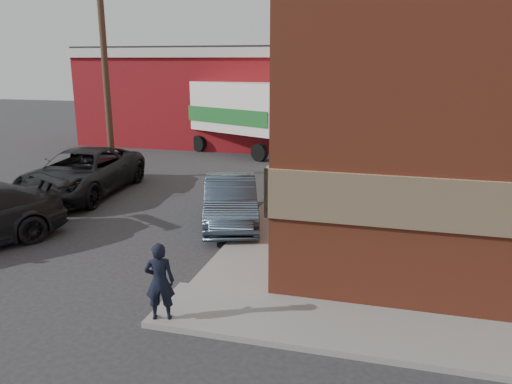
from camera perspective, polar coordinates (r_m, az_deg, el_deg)
The scene contains 8 objects.
ground at distance 11.16m, azimuth -6.25°, elevation -11.06°, with size 90.00×90.00×0.00m, color #28282B.
sidewalk_west at distance 19.19m, azimuth 5.23°, elevation 0.30°, with size 1.80×18.00×0.12m, color gray.
warehouse at distance 30.97m, azimuth -3.26°, elevation 11.03°, with size 16.30×8.30×5.60m.
utility_pole at distance 21.50m, azimuth -16.89°, elevation 13.93°, with size 2.00×0.26×9.00m.
man at distance 9.59m, azimuth -10.95°, elevation -10.00°, with size 0.55×0.36×1.51m, color black.
sedan at distance 15.16m, azimuth -2.93°, elevation -1.03°, with size 1.52×4.36×1.44m, color #303F50.
suv_a at distance 19.51m, azimuth -19.28°, elevation 2.09°, with size 2.77×6.01×1.67m, color black.
box_truck at distance 26.13m, azimuth -0.64°, elevation 8.93°, with size 7.86×5.23×3.76m.
Camera 1 is at (3.77, -9.31, 4.86)m, focal length 35.00 mm.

